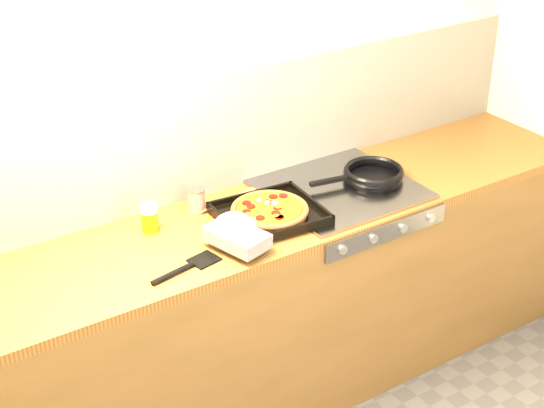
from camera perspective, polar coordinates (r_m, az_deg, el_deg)
room_shell at (r=3.36m, az=-4.33°, el=4.65°), size 3.20×3.20×3.20m
counter_run at (r=3.49m, az=-1.56°, el=-7.53°), size 3.20×0.62×0.90m
stovetop at (r=3.47m, az=4.65°, el=0.99°), size 0.60×0.56×0.02m
pizza_on_tray at (r=3.18m, az=-0.85°, el=-0.91°), size 0.53×0.44×0.07m
frying_pan at (r=3.54m, az=6.88°, el=2.05°), size 0.44×0.30×0.04m
tomato_can at (r=3.30m, az=-5.18°, el=0.25°), size 0.08×0.08×0.10m
juice_glass at (r=3.18m, az=-8.37°, el=-0.94°), size 0.08×0.08×0.11m
wooden_spoon at (r=3.39m, az=-2.63°, el=0.44°), size 0.30×0.08×0.02m
black_spatula at (r=2.95m, az=-5.90°, el=-4.36°), size 0.29×0.10×0.02m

